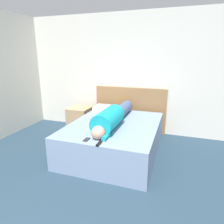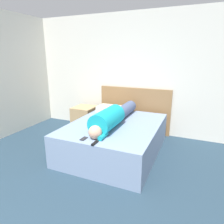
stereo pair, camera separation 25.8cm
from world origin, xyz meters
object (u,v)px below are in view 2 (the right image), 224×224
Objects in this scene: tv_remote at (95,143)px; cell_phone at (84,139)px; person_lying at (113,117)px; nightstand at (85,119)px; bed at (115,138)px; pillow_near_headboard at (112,109)px.

tv_remote reaches higher than cell_phone.
person_lying reaches higher than tv_remote.
bed is at bearing -33.62° from nightstand.
person_lying is at bearing -97.05° from bed.
bed is 1.10× the size of person_lying.
tv_remote is at bearing -19.39° from cell_phone.
cell_phone reaches higher than bed.
pillow_near_headboard is 1.53m from cell_phone.
cell_phone is at bearing -59.15° from nightstand.
cell_phone is (0.21, -1.51, -0.05)m from pillow_near_headboard.
nightstand reaches higher than tv_remote.
cell_phone is at bearing -82.25° from pillow_near_headboard.
bed is 3.15× the size of pillow_near_headboard.
person_lying is 0.83m from tv_remote.
nightstand is 1.38m from person_lying.
person_lying is 0.77m from cell_phone.
cell_phone is at bearing -101.14° from person_lying.
tv_remote is (0.43, -1.59, -0.05)m from pillow_near_headboard.
pillow_near_headboard is (-0.35, 0.77, -0.09)m from person_lying.
pillow_near_headboard is (0.71, -0.02, 0.31)m from nightstand.
cell_phone is (-0.16, -0.82, 0.28)m from bed.
nightstand is at bearing 143.26° from person_lying.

